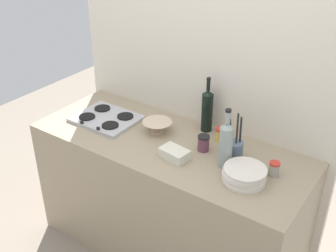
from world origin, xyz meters
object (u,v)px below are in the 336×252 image
Objects in this scene: butter_dish at (174,154)px; condiment_jar_rear at (204,143)px; mixing_bowl at (157,126)px; condiment_jar_spare at (274,169)px; wine_bottle_leftmost at (226,144)px; stovetop_hob at (106,118)px; plate_stack at (244,175)px; utensil_crock at (234,149)px; condiment_jar_front at (222,134)px; wine_bottle_mid_left at (207,110)px.

condiment_jar_rear reaches higher than butter_dish.
butter_dish is at bearing -35.53° from mixing_bowl.
butter_dish is 0.58m from condiment_jar_spare.
wine_bottle_leftmost is 1.87× the size of mixing_bowl.
condiment_jar_spare reaches higher than stovetop_hob.
utensil_crock is at bearing 130.49° from plate_stack.
stovetop_hob is 4.23× the size of condiment_jar_rear.
stovetop_hob is 0.94m from utensil_crock.
condiment_jar_front is at bearing 121.58° from wine_bottle_leftmost.
condiment_jar_rear is at bearing -169.58° from utensil_crock.
wine_bottle_leftmost reaches higher than condiment_jar_rear.
utensil_crock reaches higher than butter_dish.
condiment_jar_rear is (-0.19, -0.03, -0.01)m from utensil_crock.
condiment_jar_rear is at bearing -2.69° from mixing_bowl.
mixing_bowl is at bearing 170.77° from wine_bottle_leftmost.
condiment_jar_spare is at bearing 51.18° from plate_stack.
condiment_jar_spare is at bearing 2.51° from stovetop_hob.
condiment_jar_spare is (0.81, -0.02, 0.00)m from mixing_bowl.
wine_bottle_leftmost is at bearing -93.96° from utensil_crock.
condiment_jar_rear is (-0.18, 0.07, -0.10)m from wine_bottle_leftmost.
wine_bottle_leftmost is 4.30× the size of condiment_jar_spare.
stovetop_hob is 1.76× the size of plate_stack.
utensil_crock is (0.29, 0.21, 0.03)m from butter_dish.
plate_stack is 2.79× the size of condiment_jar_front.
condiment_jar_spare is at bearing 17.30° from butter_dish.
condiment_jar_front is (0.13, 0.34, 0.01)m from butter_dish.
mixing_bowl is 1.94× the size of condiment_jar_rear.
stovetop_hob is at bearing -169.74° from mixing_bowl.
wine_bottle_leftmost is (0.93, -0.02, 0.13)m from stovetop_hob.
condiment_jar_front is at bearing -21.53° from wine_bottle_mid_left.
butter_dish is (0.01, -0.40, -0.12)m from wine_bottle_mid_left.
butter_dish is (0.65, -0.12, 0.02)m from stovetop_hob.
utensil_crock is 3.35× the size of condiment_jar_spare.
wine_bottle_leftmost is 0.30m from condiment_jar_front.
mixing_bowl reaches higher than butter_dish.
condiment_jar_front is (0.15, -0.06, -0.11)m from wine_bottle_mid_left.
condiment_jar_spare reaches higher than plate_stack.
wine_bottle_leftmost is (-0.16, 0.07, 0.11)m from plate_stack.
wine_bottle_mid_left is at bearing 23.64° from stovetop_hob.
mixing_bowl is 0.68× the size of utensil_crock.
condiment_jar_rear is (0.74, 0.05, 0.04)m from stovetop_hob.
plate_stack is at bearing -4.65° from stovetop_hob.
utensil_crock reaches higher than plate_stack.
wine_bottle_mid_left is (-0.45, 0.37, 0.11)m from plate_stack.
wine_bottle_leftmost is 0.14m from utensil_crock.
wine_bottle_leftmost is 0.30m from condiment_jar_spare.
wine_bottle_mid_left is 0.41m from butter_dish.
wine_bottle_leftmost is at bearing -21.35° from condiment_jar_rear.
butter_dish is at bearing -162.70° from condiment_jar_spare.
butter_dish is 0.59× the size of utensil_crock.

